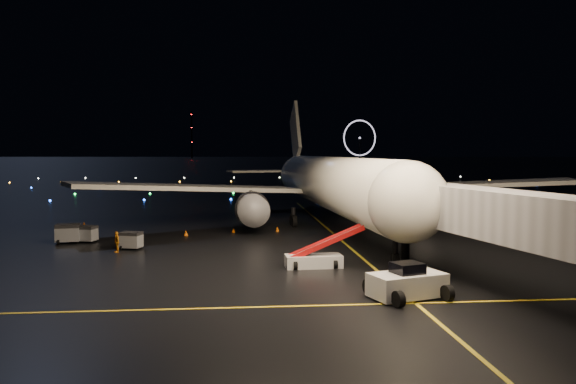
% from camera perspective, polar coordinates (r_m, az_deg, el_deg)
% --- Properties ---
extents(ground, '(2000.00, 2000.00, 0.00)m').
position_cam_1_polar(ground, '(341.55, -5.48, 2.60)').
color(ground, black).
rests_on(ground, ground).
extents(lane_centre, '(0.25, 80.00, 0.02)m').
position_cam_1_polar(lane_centre, '(58.05, 5.16, -4.67)').
color(lane_centre, yellow).
rests_on(lane_centre, ground).
extents(lane_cross, '(60.00, 0.25, 0.02)m').
position_cam_1_polar(lane_cross, '(33.31, -16.85, -11.46)').
color(lane_cross, yellow).
rests_on(lane_cross, ground).
extents(airliner, '(63.28, 60.41, 17.14)m').
position_cam_1_polar(airliner, '(69.00, 3.86, 3.86)').
color(airliner, white).
rests_on(airliner, ground).
extents(pushback_tug, '(5.02, 3.64, 2.15)m').
position_cam_1_polar(pushback_tug, '(35.16, 12.02, -8.76)').
color(pushback_tug, silver).
rests_on(pushback_tug, ground).
extents(belt_loader, '(6.41, 2.04, 3.07)m').
position_cam_1_polar(belt_loader, '(43.17, 2.61, -5.65)').
color(belt_loader, silver).
rests_on(belt_loader, ground).
extents(crew_c, '(0.91, 1.18, 1.86)m').
position_cam_1_polar(crew_c, '(51.79, -17.00, -4.87)').
color(crew_c, orange).
rests_on(crew_c, ground).
extents(safety_cone_0, '(0.50, 0.50, 0.46)m').
position_cam_1_polar(safety_cone_0, '(62.06, -5.56, -3.90)').
color(safety_cone_0, orange).
rests_on(safety_cone_0, ground).
extents(safety_cone_1, '(0.48, 0.48, 0.50)m').
position_cam_1_polar(safety_cone_1, '(62.85, -1.09, -3.76)').
color(safety_cone_1, orange).
rests_on(safety_cone_1, ground).
extents(safety_cone_2, '(0.50, 0.50, 0.55)m').
position_cam_1_polar(safety_cone_2, '(60.43, -10.33, -4.12)').
color(safety_cone_2, orange).
rests_on(safety_cone_2, ground).
extents(safety_cone_3, '(0.51, 0.51, 0.48)m').
position_cam_1_polar(safety_cone_3, '(71.46, -20.01, -3.06)').
color(safety_cone_3, orange).
rests_on(safety_cone_3, ground).
extents(ferris_wheel, '(49.33, 16.80, 52.00)m').
position_cam_1_polar(ferris_wheel, '(780.01, 7.30, 5.33)').
color(ferris_wheel, black).
rests_on(ferris_wheel, ground).
extents(radio_mast, '(1.80, 1.80, 64.00)m').
position_cam_1_polar(radio_mast, '(784.20, -9.75, 5.73)').
color(radio_mast, black).
rests_on(radio_mast, ground).
extents(taxiway_lights, '(164.00, 92.00, 0.36)m').
position_cam_1_polar(taxiway_lights, '(147.69, -5.83, 0.71)').
color(taxiway_lights, black).
rests_on(taxiway_lights, ground).
extents(baggage_cart_0, '(2.16, 1.79, 1.58)m').
position_cam_1_polar(baggage_cart_0, '(53.10, -15.67, -4.78)').
color(baggage_cart_0, gray).
rests_on(baggage_cart_0, ground).
extents(baggage_cart_1, '(2.22, 1.84, 1.62)m').
position_cam_1_polar(baggage_cart_1, '(58.48, -19.84, -4.04)').
color(baggage_cart_1, gray).
rests_on(baggage_cart_1, ground).
extents(baggage_cart_2, '(2.34, 1.76, 1.85)m').
position_cam_1_polar(baggage_cart_2, '(58.53, -21.45, -3.96)').
color(baggage_cart_2, gray).
rests_on(baggage_cart_2, ground).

